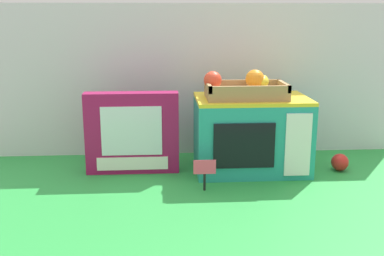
{
  "coord_description": "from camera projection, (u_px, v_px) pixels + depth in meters",
  "views": [
    {
      "loc": [
        -0.13,
        -1.56,
        0.55
      ],
      "look_at": [
        -0.03,
        0.01,
        0.15
      ],
      "focal_mm": 43.8,
      "sensor_mm": 36.0,
      "label": 1
    }
  ],
  "objects": [
    {
      "name": "ground_plane",
      "position": [
        200.0,
        171.0,
        1.65
      ],
      "size": [
        1.7,
        1.7,
        0.0
      ],
      "primitive_type": "plane",
      "color": "green",
      "rests_on": "ground"
    },
    {
      "name": "food_groups_crate",
      "position": [
        245.0,
        89.0,
        1.59
      ],
      "size": [
        0.28,
        0.16,
        0.09
      ],
      "color": "#A37F51",
      "rests_on": "toy_microwave"
    },
    {
      "name": "price_sign",
      "position": [
        205.0,
        170.0,
        1.46
      ],
      "size": [
        0.07,
        0.01,
        0.1
      ],
      "color": "black",
      "rests_on": "ground"
    },
    {
      "name": "display_back_panel",
      "position": [
        195.0,
        80.0,
        1.81
      ],
      "size": [
        1.61,
        0.03,
        0.58
      ],
      "primitive_type": "cube",
      "color": "silver",
      "rests_on": "ground"
    },
    {
      "name": "loose_toy_apple",
      "position": [
        340.0,
        162.0,
        1.65
      ],
      "size": [
        0.06,
        0.06,
        0.06
      ],
      "primitive_type": "sphere",
      "color": "red",
      "rests_on": "ground"
    },
    {
      "name": "cookie_set_box",
      "position": [
        132.0,
        133.0,
        1.61
      ],
      "size": [
        0.32,
        0.06,
        0.28
      ],
      "color": "#99144C",
      "rests_on": "ground"
    },
    {
      "name": "toy_microwave",
      "position": [
        251.0,
        134.0,
        1.64
      ],
      "size": [
        0.39,
        0.26,
        0.26
      ],
      "color": "teal",
      "rests_on": "ground"
    }
  ]
}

